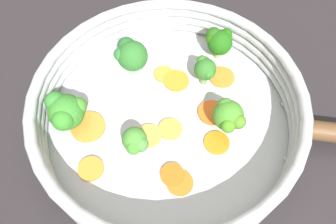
% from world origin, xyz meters
% --- Properties ---
extents(ground_plane, '(4.00, 4.00, 0.00)m').
position_xyz_m(ground_plane, '(0.00, 0.00, 0.00)').
color(ground_plane, black).
extents(skillet, '(0.34, 0.34, 0.02)m').
position_xyz_m(skillet, '(0.00, 0.00, 0.01)').
color(skillet, '#B2B5B7').
rests_on(skillet, ground_plane).
extents(skillet_rim_wall, '(0.36, 0.36, 0.06)m').
position_xyz_m(skillet_rim_wall, '(0.00, 0.00, 0.05)').
color(skillet_rim_wall, '#AFB0B5').
rests_on(skillet_rim_wall, skillet).
extents(skillet_rivet_left, '(0.01, 0.01, 0.01)m').
position_xyz_m(skillet_rivet_left, '(0.03, 0.16, 0.02)').
color(skillet_rivet_left, '#B2B6B5').
rests_on(skillet_rivet_left, skillet).
extents(skillet_rivet_right, '(0.01, 0.01, 0.01)m').
position_xyz_m(skillet_rivet_right, '(-0.05, 0.16, 0.02)').
color(skillet_rivet_right, '#AEB2B6').
rests_on(skillet_rivet_right, skillet).
extents(carrot_slice_0, '(0.05, 0.05, 0.01)m').
position_xyz_m(carrot_slice_0, '(0.09, -0.08, 0.02)').
color(carrot_slice_0, orange).
rests_on(carrot_slice_0, skillet).
extents(carrot_slice_1, '(0.05, 0.05, 0.00)m').
position_xyz_m(carrot_slice_1, '(0.04, -0.10, 0.02)').
color(carrot_slice_1, orange).
rests_on(carrot_slice_1, skillet).
extents(carrot_slice_2, '(0.04, 0.04, 0.00)m').
position_xyz_m(carrot_slice_2, '(-0.08, 0.07, 0.02)').
color(carrot_slice_2, orange).
rests_on(carrot_slice_2, skillet).
extents(carrot_slice_3, '(0.05, 0.05, 0.00)m').
position_xyz_m(carrot_slice_3, '(0.03, 0.07, 0.02)').
color(carrot_slice_3, orange).
rests_on(carrot_slice_3, skillet).
extents(carrot_slice_4, '(0.04, 0.04, 0.00)m').
position_xyz_m(carrot_slice_4, '(-0.07, -0.02, 0.02)').
color(carrot_slice_4, orange).
rests_on(carrot_slice_4, skillet).
extents(carrot_slice_5, '(0.04, 0.04, 0.00)m').
position_xyz_m(carrot_slice_5, '(-0.02, 0.06, 0.02)').
color(carrot_slice_5, orange).
rests_on(carrot_slice_5, skillet).
extents(carrot_slice_6, '(0.04, 0.04, 0.00)m').
position_xyz_m(carrot_slice_6, '(0.09, 0.03, 0.02)').
color(carrot_slice_6, orange).
rests_on(carrot_slice_6, skillet).
extents(carrot_slice_7, '(0.04, 0.04, 0.00)m').
position_xyz_m(carrot_slice_7, '(0.02, 0.01, 0.02)').
color(carrot_slice_7, '#F9973A').
rests_on(carrot_slice_7, skillet).
extents(carrot_slice_8, '(0.05, 0.05, 0.00)m').
position_xyz_m(carrot_slice_8, '(-0.06, 0.00, 0.02)').
color(carrot_slice_8, orange).
rests_on(carrot_slice_8, skillet).
extents(carrot_slice_9, '(0.03, 0.03, 0.00)m').
position_xyz_m(carrot_slice_9, '(0.08, 0.02, 0.02)').
color(carrot_slice_9, orange).
rests_on(carrot_slice_9, skillet).
extents(carrot_slice_10, '(0.05, 0.05, 0.01)m').
position_xyz_m(carrot_slice_10, '(0.03, -0.02, 0.02)').
color(carrot_slice_10, '#F09B40').
rests_on(carrot_slice_10, skillet).
extents(broccoli_floret_0, '(0.04, 0.04, 0.05)m').
position_xyz_m(broccoli_floret_0, '(-0.13, 0.05, 0.05)').
color(broccoli_floret_0, '#8AB05E').
rests_on(broccoli_floret_0, skillet).
extents(broccoli_floret_1, '(0.05, 0.05, 0.05)m').
position_xyz_m(broccoli_floret_1, '(-0.08, -0.07, 0.04)').
color(broccoli_floret_1, '#658553').
rests_on(broccoli_floret_1, skillet).
extents(broccoli_floret_2, '(0.04, 0.04, 0.04)m').
position_xyz_m(broccoli_floret_2, '(0.06, -0.03, 0.04)').
color(broccoli_floret_2, '#89B064').
rests_on(broccoli_floret_2, skillet).
extents(broccoli_floret_3, '(0.05, 0.05, 0.05)m').
position_xyz_m(broccoli_floret_3, '(0.03, -0.13, 0.05)').
color(broccoli_floret_3, '#759659').
rests_on(broccoli_floret_3, skillet).
extents(broccoli_floret_4, '(0.05, 0.04, 0.05)m').
position_xyz_m(broccoli_floret_4, '(0.00, 0.08, 0.05)').
color(broccoli_floret_4, '#6BA04F').
rests_on(broccoli_floret_4, skillet).
extents(broccoli_floret_5, '(0.04, 0.03, 0.05)m').
position_xyz_m(broccoli_floret_5, '(-0.07, 0.04, 0.05)').
color(broccoli_floret_5, '#739958').
rests_on(broccoli_floret_5, skillet).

